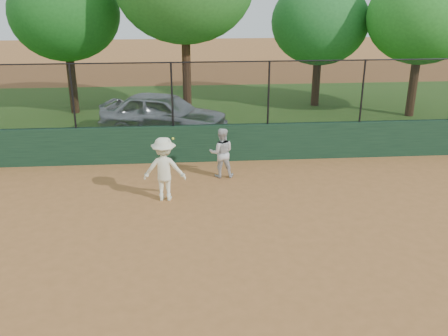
{
  "coord_description": "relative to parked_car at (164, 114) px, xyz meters",
  "views": [
    {
      "loc": [
        -0.11,
        -9.18,
        5.6
      ],
      "look_at": [
        0.8,
        2.2,
        1.2
      ],
      "focal_mm": 40.0,
      "sensor_mm": 36.0,
      "label": 1
    }
  ],
  "objects": [
    {
      "name": "tree_3",
      "position": [
        6.79,
        4.13,
        2.89
      ],
      "size": [
        4.29,
        3.9,
        5.56
      ],
      "color": "#422816",
      "rests_on": "ground"
    },
    {
      "name": "tree_1",
      "position": [
        -4.01,
        3.63,
        3.37
      ],
      "size": [
        4.51,
        4.1,
        6.14
      ],
      "color": "#402A16",
      "rests_on": "ground"
    },
    {
      "name": "parked_car",
      "position": [
        0.0,
        0.0,
        0.0
      ],
      "size": [
        5.13,
        3.4,
        1.62
      ],
      "primitive_type": "imported",
      "rotation": [
        0.0,
        0.0,
        1.23
      ],
      "color": "#B8BFC3",
      "rests_on": "ground"
    },
    {
      "name": "player_second",
      "position": [
        1.82,
        -4.32,
        -0.06
      ],
      "size": [
        0.73,
        0.58,
        1.49
      ],
      "primitive_type": "imported",
      "rotation": [
        0.0,
        0.0,
        3.13
      ],
      "color": "silver",
      "rests_on": "ground"
    },
    {
      "name": "ground",
      "position": [
        0.9,
        -8.95,
        -0.81
      ],
      "size": [
        80.0,
        80.0,
        0.0
      ],
      "primitive_type": "plane",
      "color": "#AF6D38",
      "rests_on": "ground"
    },
    {
      "name": "fence_assembly",
      "position": [
        0.87,
        -2.95,
        1.42
      ],
      "size": [
        26.0,
        0.06,
        2.0
      ],
      "color": "black",
      "rests_on": "back_wall"
    },
    {
      "name": "grass_strip",
      "position": [
        0.9,
        3.05,
        -0.81
      ],
      "size": [
        36.0,
        12.0,
        0.01
      ],
      "primitive_type": "cube",
      "color": "#305B1C",
      "rests_on": "ground"
    },
    {
      "name": "player_main",
      "position": [
        0.2,
        -5.83,
        0.05
      ],
      "size": [
        1.17,
        0.73,
        1.79
      ],
      "color": "white",
      "rests_on": "ground"
    },
    {
      "name": "tree_4",
      "position": [
        10.38,
        1.98,
        3.28
      ],
      "size": [
        4.42,
        4.02,
        6.01
      ],
      "color": "#4A2E1A",
      "rests_on": "ground"
    },
    {
      "name": "back_wall",
      "position": [
        0.9,
        -2.95,
        -0.21
      ],
      "size": [
        26.0,
        0.2,
        1.2
      ],
      "primitive_type": "cube",
      "color": "#1B3D26",
      "rests_on": "ground"
    }
  ]
}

